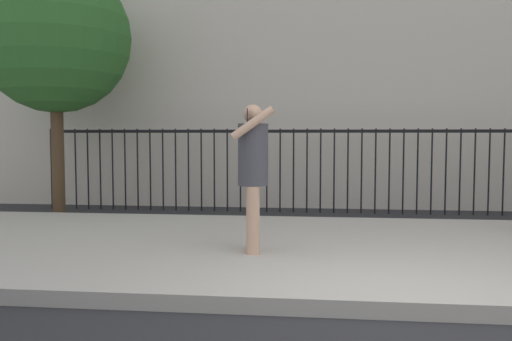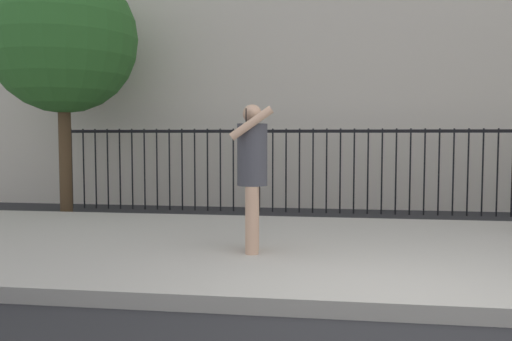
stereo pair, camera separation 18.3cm
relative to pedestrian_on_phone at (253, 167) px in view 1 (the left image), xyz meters
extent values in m
plane|color=#28282B|center=(1.43, -1.72, -1.12)|extent=(60.00, 60.00, 0.00)
cube|color=#B2ADA3|center=(1.43, 0.48, -1.05)|extent=(28.00, 4.40, 0.15)
cube|color=black|center=(1.43, 4.18, 0.43)|extent=(12.00, 0.04, 0.06)
cylinder|color=black|center=(-4.57, 4.18, -0.32)|extent=(0.03, 0.03, 1.60)
cylinder|color=black|center=(-4.31, 4.18, -0.32)|extent=(0.03, 0.03, 1.60)
cylinder|color=black|center=(-4.06, 4.18, -0.32)|extent=(0.03, 0.03, 1.60)
cylinder|color=black|center=(-3.80, 4.18, -0.32)|extent=(0.03, 0.03, 1.60)
cylinder|color=black|center=(-3.55, 4.18, -0.32)|extent=(0.03, 0.03, 1.60)
cylinder|color=black|center=(-3.29, 4.18, -0.32)|extent=(0.03, 0.03, 1.60)
cylinder|color=black|center=(-3.04, 4.18, -0.32)|extent=(0.03, 0.03, 1.60)
cylinder|color=black|center=(-2.78, 4.18, -0.32)|extent=(0.03, 0.03, 1.60)
cylinder|color=black|center=(-2.53, 4.18, -0.32)|extent=(0.03, 0.03, 1.60)
cylinder|color=black|center=(-2.27, 4.18, -0.32)|extent=(0.03, 0.03, 1.60)
cylinder|color=black|center=(-2.02, 4.18, -0.32)|extent=(0.03, 0.03, 1.60)
cylinder|color=black|center=(-1.76, 4.18, -0.32)|extent=(0.03, 0.03, 1.60)
cylinder|color=black|center=(-1.50, 4.18, -0.32)|extent=(0.03, 0.03, 1.60)
cylinder|color=black|center=(-1.25, 4.18, -0.32)|extent=(0.03, 0.03, 1.60)
cylinder|color=black|center=(-0.99, 4.18, -0.32)|extent=(0.03, 0.03, 1.60)
cylinder|color=black|center=(-0.74, 4.18, -0.32)|extent=(0.03, 0.03, 1.60)
cylinder|color=black|center=(-0.48, 4.18, -0.32)|extent=(0.03, 0.03, 1.60)
cylinder|color=black|center=(-0.23, 4.18, -0.32)|extent=(0.03, 0.03, 1.60)
cylinder|color=black|center=(0.03, 4.18, -0.32)|extent=(0.03, 0.03, 1.60)
cylinder|color=black|center=(0.28, 4.18, -0.32)|extent=(0.03, 0.03, 1.60)
cylinder|color=black|center=(0.54, 4.18, -0.32)|extent=(0.03, 0.03, 1.60)
cylinder|color=black|center=(0.79, 4.18, -0.32)|extent=(0.03, 0.03, 1.60)
cylinder|color=black|center=(1.05, 4.18, -0.32)|extent=(0.03, 0.03, 1.60)
cylinder|color=black|center=(1.30, 4.18, -0.32)|extent=(0.03, 0.03, 1.60)
cylinder|color=black|center=(1.56, 4.18, -0.32)|extent=(0.03, 0.03, 1.60)
cylinder|color=black|center=(1.81, 4.18, -0.32)|extent=(0.03, 0.03, 1.60)
cylinder|color=black|center=(2.07, 4.18, -0.32)|extent=(0.03, 0.03, 1.60)
cylinder|color=black|center=(2.32, 4.18, -0.32)|extent=(0.03, 0.03, 1.60)
cylinder|color=black|center=(2.58, 4.18, -0.32)|extent=(0.03, 0.03, 1.60)
cylinder|color=black|center=(2.84, 4.18, -0.32)|extent=(0.03, 0.03, 1.60)
cylinder|color=black|center=(3.09, 4.18, -0.32)|extent=(0.03, 0.03, 1.60)
cylinder|color=black|center=(3.35, 4.18, -0.32)|extent=(0.03, 0.03, 1.60)
cylinder|color=black|center=(3.60, 4.18, -0.32)|extent=(0.03, 0.03, 1.60)
cylinder|color=black|center=(3.86, 4.18, -0.32)|extent=(0.03, 0.03, 1.60)
cylinder|color=black|center=(4.11, 4.18, -0.32)|extent=(0.03, 0.03, 1.60)
cylinder|color=tan|center=(0.01, -0.13, -0.59)|extent=(0.15, 0.15, 0.76)
cylinder|color=tan|center=(-0.01, 0.07, -0.59)|extent=(0.15, 0.15, 0.76)
cylinder|color=#3F3F47|center=(0.00, -0.03, 0.14)|extent=(0.37, 0.37, 0.70)
sphere|color=tan|center=(0.00, -0.03, 0.59)|extent=(0.22, 0.22, 0.22)
cylinder|color=tan|center=(0.02, -0.23, 0.49)|extent=(0.49, 0.14, 0.38)
cylinder|color=tan|center=(-0.02, 0.17, 0.12)|extent=(0.09, 0.09, 0.53)
cube|color=black|center=(-0.04, -0.18, 0.57)|extent=(0.02, 0.07, 0.15)
cube|color=brown|center=(-0.02, 0.23, 0.03)|extent=(0.19, 0.30, 0.34)
cylinder|color=#4C3823|center=(-3.93, 3.19, 0.12)|extent=(0.22, 0.22, 2.47)
sphere|color=#2D6628|center=(-3.93, 3.19, 2.09)|extent=(2.67, 2.67, 2.67)
camera|label=1|loc=(0.71, -6.00, 0.36)|focal=37.58mm
camera|label=2|loc=(0.89, -5.97, 0.36)|focal=37.58mm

